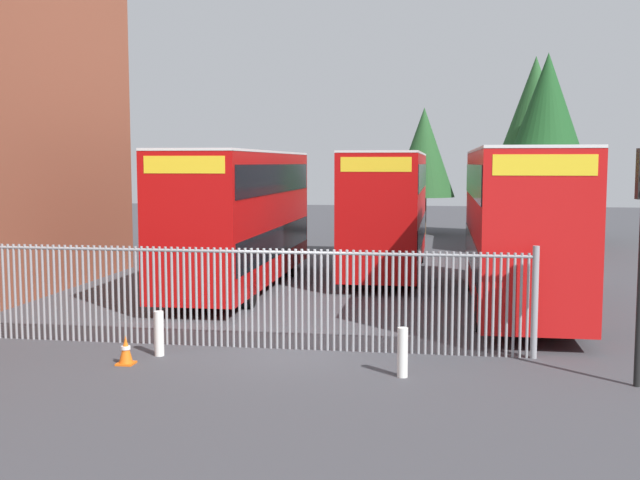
# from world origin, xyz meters

# --- Properties ---
(ground_plane) EXTENTS (100.00, 100.00, 0.00)m
(ground_plane) POSITION_xyz_m (0.00, 8.00, 0.00)
(ground_plane) COLOR #3D3D42
(palisade_fence) EXTENTS (13.12, 0.14, 2.35)m
(palisade_fence) POSITION_xyz_m (-1.37, 0.00, 1.18)
(palisade_fence) COLOR gray
(palisade_fence) RESTS_ON ground
(double_decker_bus_near_gate) EXTENTS (2.54, 10.81, 4.42)m
(double_decker_bus_near_gate) POSITION_xyz_m (5.29, 5.78, 2.42)
(double_decker_bus_near_gate) COLOR red
(double_decker_bus_near_gate) RESTS_ON ground
(double_decker_bus_behind_fence_left) EXTENTS (2.54, 10.81, 4.42)m
(double_decker_bus_behind_fence_left) POSITION_xyz_m (1.23, 12.33, 2.42)
(double_decker_bus_behind_fence_left) COLOR #B70C0C
(double_decker_bus_behind_fence_left) RESTS_ON ground
(double_decker_bus_behind_fence_right) EXTENTS (2.54, 10.81, 4.42)m
(double_decker_bus_behind_fence_right) POSITION_xyz_m (-3.22, 7.89, 2.42)
(double_decker_bus_behind_fence_right) COLOR #B70C0C
(double_decker_bus_behind_fence_right) RESTS_ON ground
(double_decker_bus_far_back) EXTENTS (2.54, 10.81, 4.42)m
(double_decker_bus_far_back) POSITION_xyz_m (7.57, 22.85, 2.42)
(double_decker_bus_far_back) COLOR red
(double_decker_bus_far_back) RESTS_ON ground
(bollard_near_left) EXTENTS (0.20, 0.20, 0.95)m
(bollard_near_left) POSITION_xyz_m (-2.63, -1.01, 0.47)
(bollard_near_left) COLOR silver
(bollard_near_left) RESTS_ON ground
(bollard_center_front) EXTENTS (0.20, 0.20, 0.95)m
(bollard_center_front) POSITION_xyz_m (2.50, -1.86, 0.47)
(bollard_center_front) COLOR silver
(bollard_center_front) RESTS_ON ground
(traffic_cone_mid_forecourt) EXTENTS (0.34, 0.34, 0.59)m
(traffic_cone_mid_forecourt) POSITION_xyz_m (-3.05, -1.79, 0.29)
(traffic_cone_mid_forecourt) COLOR orange
(traffic_cone_mid_forecourt) RESTS_ON ground
(tree_tall_back) EXTENTS (4.88, 4.88, 9.72)m
(tree_tall_back) POSITION_xyz_m (8.04, 27.11, 6.22)
(tree_tall_back) COLOR #4C3823
(tree_tall_back) RESTS_ON ground
(tree_short_side) EXTENTS (3.50, 3.50, 7.14)m
(tree_short_side) POSITION_xyz_m (2.14, 28.08, 4.62)
(tree_short_side) COLOR #4C3823
(tree_short_side) RESTS_ON ground
(tree_mid_row) EXTENTS (4.84, 4.84, 9.52)m
(tree_mid_row) POSITION_xyz_m (8.32, 24.31, 6.06)
(tree_mid_row) COLOR #4C3823
(tree_mid_row) RESTS_ON ground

